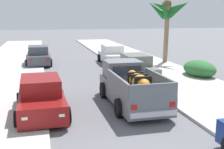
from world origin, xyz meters
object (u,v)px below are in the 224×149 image
object	(u,v)px
car_left_near	(136,67)
car_right_near	(41,97)
pickup_truck	(131,87)
car_left_mid	(112,55)
car_right_far	(38,56)
hedge_bush	(199,69)
palm_tree_left_fore	(168,12)

from	to	relation	value
car_left_near	car_right_near	bearing A→B (deg)	-135.83
pickup_truck	car_left_mid	xyz separation A→B (m)	(1.93, 11.47, -0.10)
pickup_truck	car_right_far	distance (m)	13.01
car_left_near	hedge_bush	bearing A→B (deg)	-8.65
pickup_truck	car_right_far	world-z (taller)	pickup_truck
car_right_near	car_left_mid	bearing A→B (deg)	63.74
car_right_near	palm_tree_left_fore	xyz separation A→B (m)	(10.29, 10.89, 3.53)
car_left_near	hedge_bush	distance (m)	4.20
car_left_near	hedge_bush	xyz separation A→B (m)	(4.15, -0.63, -0.16)
pickup_truck	car_right_near	xyz separation A→B (m)	(-3.97, -0.49, -0.10)
car_right_far	car_right_near	bearing A→B (deg)	-89.33
pickup_truck	palm_tree_left_fore	world-z (taller)	palm_tree_left_fore
car_left_near	hedge_bush	world-z (taller)	car_left_near
car_right_far	hedge_bush	xyz separation A→B (m)	(10.26, -7.66, -0.16)
car_left_near	palm_tree_left_fore	xyz separation A→B (m)	(4.32, 5.10, 3.53)
car_right_far	palm_tree_left_fore	distance (m)	11.19
car_right_near	car_right_far	xyz separation A→B (m)	(-0.15, 12.82, 0.00)
car_left_mid	car_right_near	bearing A→B (deg)	-116.26
car_right_near	car_left_mid	size ratio (longest dim) A/B	1.00
car_right_near	car_right_far	world-z (taller)	same
hedge_bush	car_left_near	bearing A→B (deg)	171.35
pickup_truck	hedge_bush	size ratio (longest dim) A/B	1.86
car_right_far	palm_tree_left_fore	world-z (taller)	palm_tree_left_fore
pickup_truck	car_right_near	bearing A→B (deg)	-173.02
car_right_near	car_right_far	size ratio (longest dim) A/B	1.00
pickup_truck	car_left_mid	distance (m)	11.63
pickup_truck	car_right_near	distance (m)	4.00
palm_tree_left_fore	car_left_mid	bearing A→B (deg)	166.35
pickup_truck	car_left_near	distance (m)	5.67
car_right_near	car_right_far	distance (m)	12.83
car_right_far	palm_tree_left_fore	size ratio (longest dim) A/B	0.81
pickup_truck	palm_tree_left_fore	xyz separation A→B (m)	(6.32, 10.41, 3.43)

